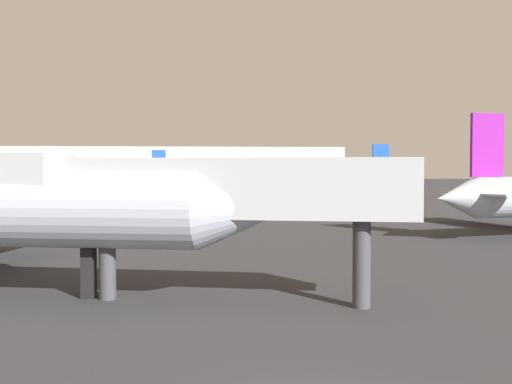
% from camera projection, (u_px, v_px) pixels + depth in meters
% --- Properties ---
extents(airplane_far_left, '(27.06, 23.34, 8.85)m').
position_uv_depth(airplane_far_left, '(320.00, 185.00, 83.29)').
color(airplane_far_left, silver).
rests_on(airplane_far_left, ground_plane).
extents(airplane_far_right, '(27.88, 17.28, 8.62)m').
position_uv_depth(airplane_far_right, '(100.00, 184.00, 101.17)').
color(airplane_far_right, white).
rests_on(airplane_far_right, ground_plane).
extents(jet_bridge, '(16.97, 6.09, 6.00)m').
position_uv_depth(jet_bridge, '(181.00, 191.00, 24.27)').
color(jet_bridge, '#B2B7BC').
rests_on(jet_bridge, ground_plane).
extents(terminal_building, '(91.71, 20.43, 10.47)m').
position_uv_depth(terminal_building, '(152.00, 169.00, 148.78)').
color(terminal_building, beige).
rests_on(terminal_building, ground_plane).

